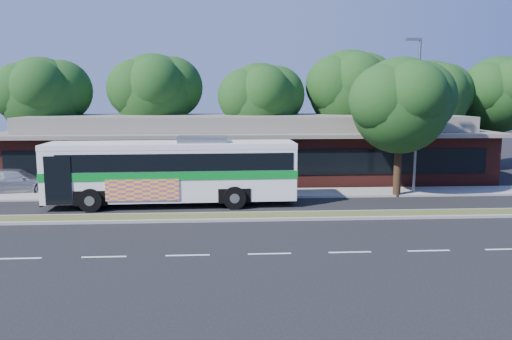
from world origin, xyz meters
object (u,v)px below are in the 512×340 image
Objects in this scene: lamp_post at (417,111)px; sidewalk_tree at (406,103)px; sedan at (17,181)px; transit_bus at (173,167)px.

lamp_post is 1.12m from sidewalk_tree.
sedan is (-23.71, 1.80, -4.17)m from lamp_post.
sidewalk_tree is (13.08, 1.63, 3.34)m from transit_bus.
sedan is at bearing 156.23° from transit_bus.
transit_bus is at bearing -118.40° from sedan.
lamp_post reaches higher than sedan.
sidewalk_tree reaches higher than transit_bus.
sedan is at bearing 174.09° from sidewalk_tree.
sedan is 23.45m from sidewalk_tree.
lamp_post is 1.14× the size of sidewalk_tree.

